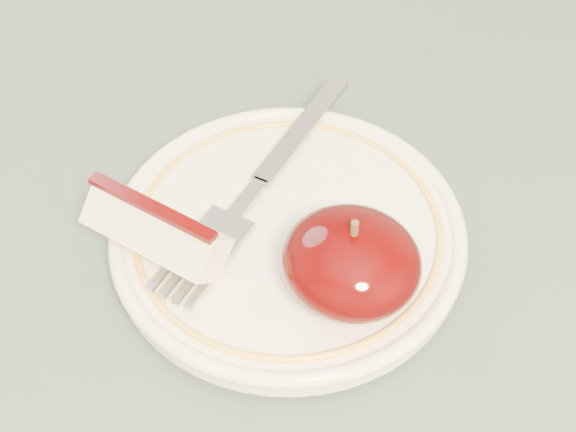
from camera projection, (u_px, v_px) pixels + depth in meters
The scene contains 5 objects.
table at pixel (68, 414), 0.48m from camera, with size 0.90×0.90×0.75m.
plate at pixel (288, 233), 0.44m from camera, with size 0.20×0.20×0.02m.
apple_half at pixel (351, 262), 0.40m from camera, with size 0.07×0.07×0.05m.
apple_wedge at pixel (156, 230), 0.42m from camera, with size 0.08×0.04×0.04m.
fork at pixel (259, 184), 0.45m from camera, with size 0.03×0.19×0.00m.
Camera 1 is at (0.22, -0.14, 1.10)m, focal length 50.00 mm.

